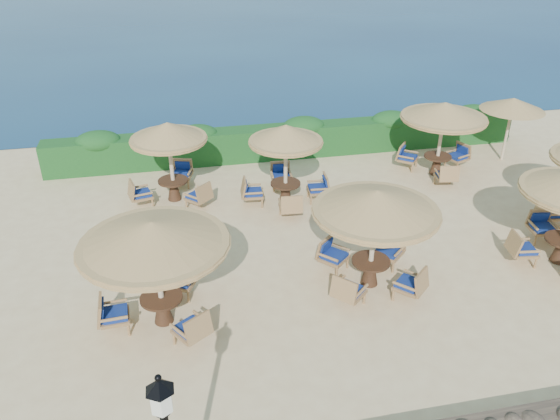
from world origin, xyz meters
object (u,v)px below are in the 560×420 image
object	(u,v)px
cafe_set_3	(170,148)
cafe_set_4	(286,155)
cafe_set_5	(443,122)
cafe_set_0	(155,248)
extra_parasol	(513,104)
cafe_set_1	(375,219)

from	to	relation	value
cafe_set_3	cafe_set_4	distance (m)	3.64
cafe_set_3	cafe_set_5	distance (m)	9.27
cafe_set_0	extra_parasol	bearing A→B (deg)	28.37
cafe_set_1	cafe_set_5	bearing A→B (deg)	51.52
cafe_set_3	cafe_set_4	world-z (taller)	same
cafe_set_1	cafe_set_4	bearing A→B (deg)	103.76
extra_parasol	cafe_set_4	world-z (taller)	cafe_set_4
cafe_set_0	cafe_set_1	xyz separation A→B (m)	(5.13, 0.43, -0.12)
cafe_set_3	extra_parasol	bearing A→B (deg)	3.72
cafe_set_1	cafe_set_4	size ratio (longest dim) A/B	1.08
extra_parasol	cafe_set_4	distance (m)	8.97
cafe_set_4	cafe_set_3	bearing A→B (deg)	165.17
cafe_set_3	cafe_set_5	world-z (taller)	same
extra_parasol	cafe_set_4	bearing A→B (deg)	-168.86
cafe_set_0	cafe_set_3	size ratio (longest dim) A/B	1.22
cafe_set_0	cafe_set_4	world-z (taller)	same
cafe_set_5	cafe_set_4	bearing A→B (deg)	-169.69
cafe_set_3	cafe_set_0	bearing A→B (deg)	-94.28
extra_parasol	cafe_set_0	world-z (taller)	cafe_set_0
cafe_set_1	cafe_set_5	distance (m)	7.38
extra_parasol	cafe_set_5	size ratio (longest dim) A/B	0.81
extra_parasol	cafe_set_1	bearing A→B (deg)	-139.76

